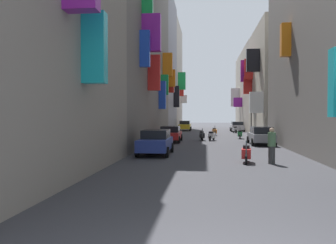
% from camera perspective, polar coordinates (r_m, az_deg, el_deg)
% --- Properties ---
extents(ground_plane, '(140.00, 140.00, 0.00)m').
position_cam_1_polar(ground_plane, '(34.68, 7.26, -2.72)').
color(ground_plane, '#38383D').
extents(building_left_mid_a, '(7.31, 8.83, 14.33)m').
position_cam_1_polar(building_left_mid_a, '(24.86, -11.40, 12.33)').
color(building_left_mid_a, slate).
rests_on(building_left_mid_a, ground).
extents(building_left_mid_b, '(7.13, 12.62, 20.04)m').
position_cam_1_polar(building_left_mid_b, '(35.60, -6.02, 13.59)').
color(building_left_mid_b, slate).
rests_on(building_left_mid_b, ground).
extents(building_left_mid_c, '(6.78, 11.87, 18.43)m').
position_cam_1_polar(building_left_mid_c, '(47.30, -2.81, 9.51)').
color(building_left_mid_c, gray).
rests_on(building_left_mid_c, ground).
extents(building_left_far, '(7.21, 12.45, 17.75)m').
position_cam_1_polar(building_left_far, '(59.19, -0.92, 7.50)').
color(building_left_far, '#B2A899').
rests_on(building_left_far, ground).
extents(building_right_mid_b, '(7.36, 12.04, 12.15)m').
position_cam_1_polar(building_right_mid_b, '(40.34, 18.64, 6.42)').
color(building_right_mid_b, '#BCB29E').
rests_on(building_right_mid_b, ground).
extents(building_right_mid_c, '(7.39, 19.32, 12.30)m').
position_cam_1_polar(building_right_mid_c, '(55.73, 15.21, 5.04)').
color(building_right_mid_c, '#B2A899').
rests_on(building_right_mid_c, ground).
extents(parked_car_blue, '(1.87, 4.06, 1.47)m').
position_cam_1_polar(parked_car_blue, '(20.22, -2.08, -3.30)').
color(parked_car_blue, navy).
rests_on(parked_car_blue, ground).
extents(parked_car_grey, '(1.84, 4.17, 1.44)m').
position_cam_1_polar(parked_car_grey, '(27.90, 15.33, -2.14)').
color(parked_car_grey, slate).
rests_on(parked_car_grey, ground).
extents(parked_car_silver, '(1.89, 3.99, 1.40)m').
position_cam_1_polar(parked_car_silver, '(49.60, 11.51, -0.70)').
color(parked_car_silver, '#B7B7BC').
rests_on(parked_car_silver, ground).
extents(parked_car_yellow, '(1.86, 4.48, 1.48)m').
position_cam_1_polar(parked_car_yellow, '(51.51, 2.85, -0.58)').
color(parked_car_yellow, gold).
rests_on(parked_car_yellow, ground).
extents(parked_car_red, '(1.91, 4.20, 1.38)m').
position_cam_1_polar(parked_car_red, '(29.75, 0.40, -1.94)').
color(parked_car_red, '#B21E1E').
rests_on(parked_car_red, ground).
extents(scooter_red, '(0.56, 1.77, 1.13)m').
position_cam_1_polar(scooter_red, '(17.24, 12.98, -5.14)').
color(scooter_red, red).
rests_on(scooter_red, ground).
extents(scooter_white, '(0.71, 1.80, 1.13)m').
position_cam_1_polar(scooter_white, '(31.50, 7.34, -2.27)').
color(scooter_white, silver).
rests_on(scooter_white, ground).
extents(scooter_orange, '(0.53, 1.84, 1.13)m').
position_cam_1_polar(scooter_orange, '(39.72, 7.79, -1.56)').
color(scooter_orange, orange).
rests_on(scooter_orange, ground).
extents(scooter_green, '(0.57, 1.88, 1.13)m').
position_cam_1_polar(scooter_green, '(34.52, 11.98, -1.99)').
color(scooter_green, '#287F3D').
rests_on(scooter_green, ground).
extents(scooter_black, '(0.54, 1.95, 1.13)m').
position_cam_1_polar(scooter_black, '(31.76, 5.71, -2.24)').
color(scooter_black, black).
rests_on(scooter_black, ground).
extents(scooter_silver, '(0.63, 1.80, 1.13)m').
position_cam_1_polar(scooter_silver, '(45.44, 11.12, -1.23)').
color(scooter_silver, '#ADADB2').
rests_on(scooter_silver, ground).
extents(pedestrian_near_left, '(0.47, 0.47, 1.74)m').
position_cam_1_polar(pedestrian_near_left, '(17.12, 16.99, -3.83)').
color(pedestrian_near_left, '#373737').
rests_on(pedestrian_near_left, ground).
extents(traffic_light_near_corner, '(0.26, 0.34, 4.38)m').
position_cam_1_polar(traffic_light_near_corner, '(40.25, 13.78, 2.03)').
color(traffic_light_near_corner, '#2D2D2D').
rests_on(traffic_light_near_corner, ground).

